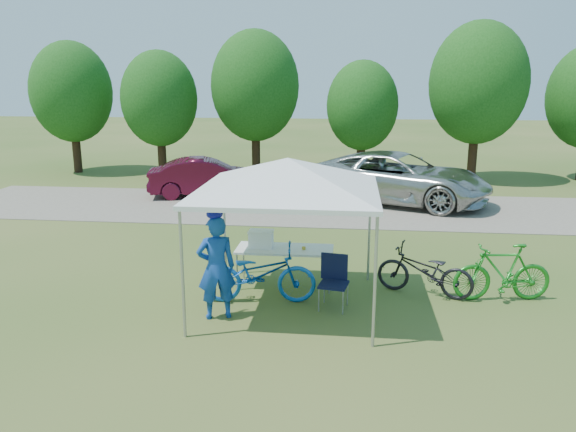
{
  "coord_description": "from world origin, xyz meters",
  "views": [
    {
      "loc": [
        1.09,
        -9.61,
        4.06
      ],
      "look_at": [
        -0.22,
        2.0,
        1.2
      ],
      "focal_mm": 35.0,
      "sensor_mm": 36.0,
      "label": 1
    }
  ],
  "objects_px": {
    "sedan": "(207,177)",
    "folding_chair": "(334,276)",
    "bike_dark": "(425,271)",
    "minivan": "(398,178)",
    "bike_blue": "(259,274)",
    "bike_green": "(502,272)",
    "cyclist": "(216,268)",
    "folding_table": "(285,250)",
    "cooler": "(261,239)"
  },
  "relations": [
    {
      "from": "sedan",
      "to": "folding_chair",
      "type": "bearing_deg",
      "value": -167.62
    },
    {
      "from": "bike_dark",
      "to": "minivan",
      "type": "distance_m",
      "value": 8.34
    },
    {
      "from": "folding_chair",
      "to": "bike_dark",
      "type": "relative_size",
      "value": 0.52
    },
    {
      "from": "folding_chair",
      "to": "bike_blue",
      "type": "height_order",
      "value": "bike_blue"
    },
    {
      "from": "folding_chair",
      "to": "bike_green",
      "type": "xyz_separation_m",
      "value": [
        3.11,
        0.64,
        -0.02
      ]
    },
    {
      "from": "cyclist",
      "to": "minivan",
      "type": "relative_size",
      "value": 0.3
    },
    {
      "from": "minivan",
      "to": "bike_green",
      "type": "bearing_deg",
      "value": -149.83
    },
    {
      "from": "folding_table",
      "to": "bike_green",
      "type": "distance_m",
      "value": 4.14
    },
    {
      "from": "bike_dark",
      "to": "cyclist",
      "type": "bearing_deg",
      "value": -49.44
    },
    {
      "from": "cyclist",
      "to": "folding_chair",
      "type": "bearing_deg",
      "value": 178.08
    },
    {
      "from": "cyclist",
      "to": "folding_table",
      "type": "bearing_deg",
      "value": -142.49
    },
    {
      "from": "cooler",
      "to": "cyclist",
      "type": "bearing_deg",
      "value": -107.0
    },
    {
      "from": "bike_green",
      "to": "minivan",
      "type": "relative_size",
      "value": 0.3
    },
    {
      "from": "sedan",
      "to": "bike_dark",
      "type": "bearing_deg",
      "value": -157.75
    },
    {
      "from": "bike_blue",
      "to": "bike_dark",
      "type": "distance_m",
      "value": 3.16
    },
    {
      "from": "folding_table",
      "to": "bike_blue",
      "type": "bearing_deg",
      "value": -112.6
    },
    {
      "from": "sedan",
      "to": "bike_blue",
      "type": "bearing_deg",
      "value": -174.55
    },
    {
      "from": "bike_blue",
      "to": "bike_green",
      "type": "distance_m",
      "value": 4.53
    },
    {
      "from": "bike_blue",
      "to": "minivan",
      "type": "height_order",
      "value": "minivan"
    },
    {
      "from": "folding_table",
      "to": "cyclist",
      "type": "distance_m",
      "value": 1.94
    },
    {
      "from": "folding_table",
      "to": "cyclist",
      "type": "relative_size",
      "value": 1.05
    },
    {
      "from": "bike_blue",
      "to": "cyclist",
      "type": "bearing_deg",
      "value": 135.75
    },
    {
      "from": "bike_dark",
      "to": "folding_table",
      "type": "bearing_deg",
      "value": -75.21
    },
    {
      "from": "bike_dark",
      "to": "sedan",
      "type": "xyz_separation_m",
      "value": [
        -6.49,
        8.7,
        0.21
      ]
    },
    {
      "from": "bike_blue",
      "to": "bike_dark",
      "type": "bearing_deg",
      "value": -83.43
    },
    {
      "from": "cooler",
      "to": "minivan",
      "type": "xyz_separation_m",
      "value": [
        3.31,
        8.13,
        -0.11
      ]
    },
    {
      "from": "bike_blue",
      "to": "bike_dark",
      "type": "height_order",
      "value": "bike_blue"
    },
    {
      "from": "cooler",
      "to": "folding_table",
      "type": "bearing_deg",
      "value": -0.0
    },
    {
      "from": "bike_green",
      "to": "cooler",
      "type": "bearing_deg",
      "value": -101.67
    },
    {
      "from": "cyclist",
      "to": "sedan",
      "type": "distance_m",
      "value": 10.54
    },
    {
      "from": "bike_green",
      "to": "sedan",
      "type": "distance_m",
      "value": 11.82
    },
    {
      "from": "cyclist",
      "to": "minivan",
      "type": "xyz_separation_m",
      "value": [
        3.82,
        9.79,
        -0.05
      ]
    },
    {
      "from": "folding_chair",
      "to": "cooler",
      "type": "bearing_deg",
      "value": 157.91
    },
    {
      "from": "folding_chair",
      "to": "cooler",
      "type": "xyz_separation_m",
      "value": [
        -1.49,
        0.94,
        0.39
      ]
    },
    {
      "from": "bike_green",
      "to": "minivan",
      "type": "distance_m",
      "value": 8.54
    },
    {
      "from": "folding_table",
      "to": "bike_dark",
      "type": "height_order",
      "value": "bike_dark"
    },
    {
      "from": "folding_table",
      "to": "cyclist",
      "type": "bearing_deg",
      "value": -120.61
    },
    {
      "from": "cyclist",
      "to": "bike_dark",
      "type": "distance_m",
      "value": 4.01
    },
    {
      "from": "bike_dark",
      "to": "sedan",
      "type": "bearing_deg",
      "value": -124.29
    },
    {
      "from": "cyclist",
      "to": "bike_blue",
      "type": "height_order",
      "value": "cyclist"
    },
    {
      "from": "folding_chair",
      "to": "sedan",
      "type": "height_order",
      "value": "sedan"
    },
    {
      "from": "bike_dark",
      "to": "bike_blue",
      "type": "bearing_deg",
      "value": -58.52
    },
    {
      "from": "folding_table",
      "to": "cooler",
      "type": "xyz_separation_m",
      "value": [
        -0.48,
        0.0,
        0.22
      ]
    },
    {
      "from": "folding_chair",
      "to": "cooler",
      "type": "height_order",
      "value": "cooler"
    },
    {
      "from": "cyclist",
      "to": "bike_dark",
      "type": "relative_size",
      "value": 0.99
    },
    {
      "from": "folding_table",
      "to": "bike_blue",
      "type": "distance_m",
      "value": 0.98
    },
    {
      "from": "folding_table",
      "to": "bike_green",
      "type": "relative_size",
      "value": 1.04
    },
    {
      "from": "folding_table",
      "to": "cooler",
      "type": "bearing_deg",
      "value": 180.0
    },
    {
      "from": "folding_chair",
      "to": "sedan",
      "type": "relative_size",
      "value": 0.24
    },
    {
      "from": "bike_green",
      "to": "bike_blue",
      "type": "bearing_deg",
      "value": -90.53
    }
  ]
}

